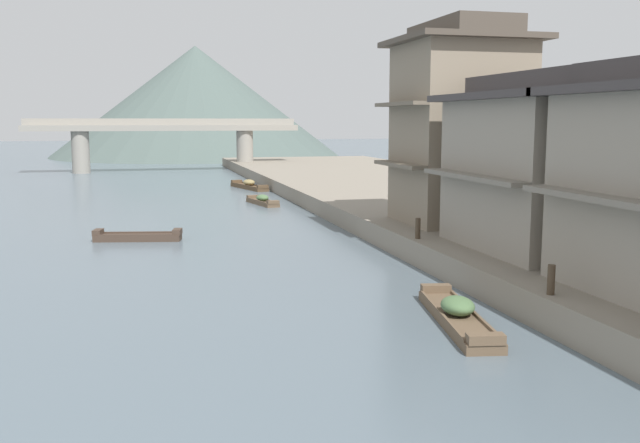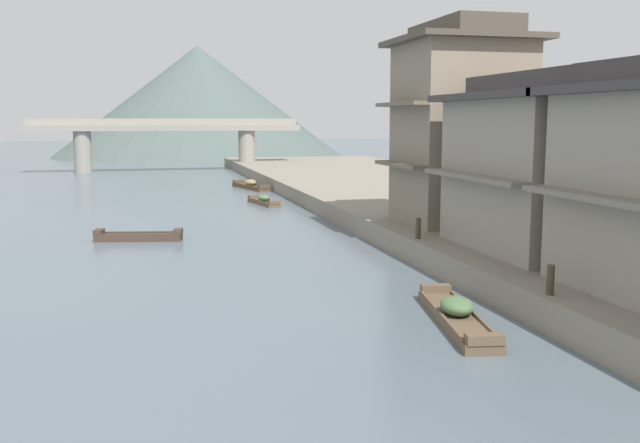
% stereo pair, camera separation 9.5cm
% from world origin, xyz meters
% --- Properties ---
extents(riverbank_right, '(18.00, 110.00, 0.95)m').
position_xyz_m(riverbank_right, '(16.11, 30.00, 0.47)').
color(riverbank_right, gray).
rests_on(riverbank_right, ground).
extents(boat_moored_nearest, '(4.02, 1.66, 0.53)m').
position_xyz_m(boat_moored_nearest, '(-2.98, 31.50, 0.18)').
color(boat_moored_nearest, '#423328').
rests_on(boat_moored_nearest, ground).
extents(boat_moored_second, '(1.94, 5.50, 0.75)m').
position_xyz_m(boat_moored_second, '(5.36, 15.54, 0.25)').
color(boat_moored_second, brown).
rests_on(boat_moored_second, ground).
extents(boat_moored_third, '(1.62, 4.03, 0.65)m').
position_xyz_m(boat_moored_third, '(4.94, 43.96, 0.23)').
color(boat_moored_third, brown).
rests_on(boat_moored_third, ground).
extents(boat_moored_far, '(2.32, 5.75, 0.75)m').
position_xyz_m(boat_moored_far, '(5.73, 54.84, 0.25)').
color(boat_moored_far, brown).
rests_on(boat_moored_far, ground).
extents(house_waterfront_narrow, '(6.82, 7.48, 6.14)m').
position_xyz_m(house_waterfront_narrow, '(11.30, 20.53, 3.94)').
color(house_waterfront_narrow, gray).
rests_on(house_waterfront_narrow, riverbank_right).
extents(house_waterfront_far, '(6.07, 5.63, 8.74)m').
position_xyz_m(house_waterfront_far, '(10.92, 27.41, 5.26)').
color(house_waterfront_far, gray).
rests_on(house_waterfront_far, riverbank_right).
extents(mooring_post_dock_mid, '(0.20, 0.20, 0.79)m').
position_xyz_m(mooring_post_dock_mid, '(7.46, 14.44, 1.34)').
color(mooring_post_dock_mid, '#473828').
rests_on(mooring_post_dock_mid, riverbank_right).
extents(mooring_post_dock_far, '(0.20, 0.20, 0.80)m').
position_xyz_m(mooring_post_dock_far, '(7.46, 23.55, 1.35)').
color(mooring_post_dock_far, '#473828').
rests_on(mooring_post_dock_far, riverbank_right).
extents(stone_bridge, '(28.51, 2.40, 5.64)m').
position_xyz_m(stone_bridge, '(0.00, 76.11, 3.77)').
color(stone_bridge, gray).
rests_on(stone_bridge, ground).
extents(hill_far_west, '(43.77, 43.77, 16.68)m').
position_xyz_m(hill_far_west, '(6.19, 110.18, 8.34)').
color(hill_far_west, '#4C5B56').
rests_on(hill_far_west, ground).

